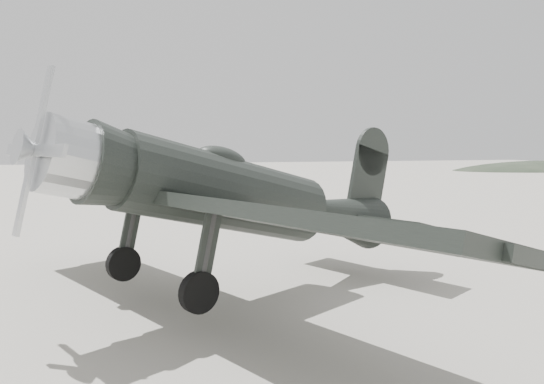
% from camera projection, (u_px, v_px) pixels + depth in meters
% --- Properties ---
extents(ground, '(160.00, 160.00, 0.00)m').
position_uv_depth(ground, '(248.00, 264.00, 13.56)').
color(ground, '#B0A99C').
rests_on(ground, ground).
extents(lowwing_monoplane, '(8.88, 11.61, 3.83)m').
position_uv_depth(lowwing_monoplane, '(240.00, 197.00, 10.29)').
color(lowwing_monoplane, black).
rests_on(lowwing_monoplane, ground).
extents(highwing_monoplane, '(8.31, 11.59, 3.29)m').
position_uv_depth(highwing_monoplane, '(142.00, 160.00, 35.51)').
color(highwing_monoplane, '#AEB2B4').
rests_on(highwing_monoplane, ground).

